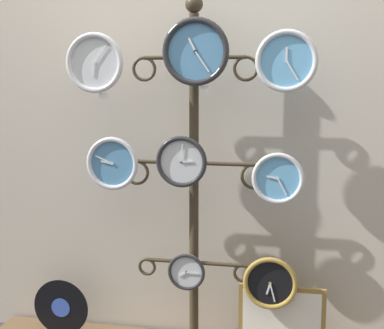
{
  "coord_description": "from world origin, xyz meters",
  "views": [
    {
      "loc": [
        0.5,
        -2.17,
        1.42
      ],
      "look_at": [
        0.0,
        0.36,
        1.02
      ],
      "focal_mm": 50.0,
      "sensor_mm": 36.0,
      "label": 1
    }
  ],
  "objects_px": {
    "clock_middle_right": "(278,178)",
    "display_stand": "(194,215)",
    "picture_frame": "(281,322)",
    "clock_middle_left": "(113,163)",
    "clock_bottom_right": "(270,283)",
    "clock_top_center": "(196,52)",
    "vinyl_record": "(61,307)",
    "clock_top_right": "(287,61)",
    "clock_middle_center": "(182,162)",
    "clock_bottom_center": "(187,272)",
    "clock_top_left": "(95,63)"
  },
  "relations": [
    {
      "from": "clock_top_left",
      "to": "display_stand",
      "type": "bearing_deg",
      "value": 12.07
    },
    {
      "from": "clock_middle_left",
      "to": "clock_middle_center",
      "type": "distance_m",
      "value": 0.35
    },
    {
      "from": "clock_top_center",
      "to": "clock_top_right",
      "type": "relative_size",
      "value": 1.11
    },
    {
      "from": "clock_top_left",
      "to": "clock_middle_center",
      "type": "xyz_separation_m",
      "value": [
        0.42,
        0.01,
        -0.47
      ]
    },
    {
      "from": "clock_top_right",
      "to": "clock_bottom_center",
      "type": "bearing_deg",
      "value": 177.89
    },
    {
      "from": "clock_middle_right",
      "to": "vinyl_record",
      "type": "distance_m",
      "value": 1.37
    },
    {
      "from": "clock_middle_left",
      "to": "vinyl_record",
      "type": "distance_m",
      "value": 0.87
    },
    {
      "from": "clock_middle_right",
      "to": "display_stand",
      "type": "bearing_deg",
      "value": 165.1
    },
    {
      "from": "clock_middle_left",
      "to": "clock_middle_center",
      "type": "bearing_deg",
      "value": -0.32
    },
    {
      "from": "clock_top_right",
      "to": "clock_top_center",
      "type": "bearing_deg",
      "value": -177.05
    },
    {
      "from": "vinyl_record",
      "to": "display_stand",
      "type": "bearing_deg",
      "value": 3.35
    },
    {
      "from": "clock_bottom_center",
      "to": "vinyl_record",
      "type": "xyz_separation_m",
      "value": [
        -0.7,
        0.03,
        -0.26
      ]
    },
    {
      "from": "display_stand",
      "to": "clock_middle_right",
      "type": "xyz_separation_m",
      "value": [
        0.42,
        -0.11,
        0.23
      ]
    },
    {
      "from": "clock_top_right",
      "to": "clock_middle_right",
      "type": "height_order",
      "value": "clock_top_right"
    },
    {
      "from": "clock_middle_center",
      "to": "clock_middle_right",
      "type": "bearing_deg",
      "value": -3.12
    },
    {
      "from": "clock_top_center",
      "to": "clock_bottom_center",
      "type": "distance_m",
      "value": 1.08
    },
    {
      "from": "clock_top_center",
      "to": "clock_bottom_right",
      "type": "distance_m",
      "value": 1.16
    },
    {
      "from": "clock_top_left",
      "to": "vinyl_record",
      "type": "distance_m",
      "value": 1.32
    },
    {
      "from": "clock_bottom_right",
      "to": "vinyl_record",
      "type": "relative_size",
      "value": 0.85
    },
    {
      "from": "clock_middle_right",
      "to": "picture_frame",
      "type": "distance_m",
      "value": 0.74
    },
    {
      "from": "clock_bottom_center",
      "to": "vinyl_record",
      "type": "relative_size",
      "value": 0.62
    },
    {
      "from": "clock_top_left",
      "to": "clock_middle_center",
      "type": "relative_size",
      "value": 1.16
    },
    {
      "from": "clock_middle_left",
      "to": "clock_middle_right",
      "type": "distance_m",
      "value": 0.82
    },
    {
      "from": "clock_top_center",
      "to": "clock_bottom_center",
      "type": "height_order",
      "value": "clock_top_center"
    },
    {
      "from": "clock_top_right",
      "to": "clock_bottom_right",
      "type": "height_order",
      "value": "clock_top_right"
    },
    {
      "from": "clock_top_center",
      "to": "clock_middle_left",
      "type": "xyz_separation_m",
      "value": [
        -0.42,
        0.03,
        -0.54
      ]
    },
    {
      "from": "clock_top_right",
      "to": "clock_bottom_center",
      "type": "distance_m",
      "value": 1.13
    },
    {
      "from": "display_stand",
      "to": "clock_top_left",
      "type": "height_order",
      "value": "display_stand"
    },
    {
      "from": "clock_top_right",
      "to": "clock_bottom_center",
      "type": "relative_size",
      "value": 1.49
    },
    {
      "from": "clock_middle_center",
      "to": "clock_bottom_center",
      "type": "height_order",
      "value": "clock_middle_center"
    },
    {
      "from": "display_stand",
      "to": "vinyl_record",
      "type": "xyz_separation_m",
      "value": [
        -0.72,
        -0.04,
        -0.53
      ]
    },
    {
      "from": "vinyl_record",
      "to": "clock_middle_left",
      "type": "bearing_deg",
      "value": -7.29
    },
    {
      "from": "vinyl_record",
      "to": "picture_frame",
      "type": "relative_size",
      "value": 0.72
    },
    {
      "from": "clock_middle_center",
      "to": "clock_top_right",
      "type": "bearing_deg",
      "value": -0.3
    },
    {
      "from": "clock_top_center",
      "to": "clock_middle_center",
      "type": "relative_size",
      "value": 1.25
    },
    {
      "from": "display_stand",
      "to": "picture_frame",
      "type": "bearing_deg",
      "value": -5.64
    },
    {
      "from": "clock_middle_left",
      "to": "clock_top_center",
      "type": "bearing_deg",
      "value": -3.48
    },
    {
      "from": "clock_top_left",
      "to": "clock_middle_right",
      "type": "distance_m",
      "value": 1.03
    },
    {
      "from": "clock_middle_left",
      "to": "clock_bottom_right",
      "type": "bearing_deg",
      "value": -0.42
    },
    {
      "from": "clock_top_left",
      "to": "clock_bottom_right",
      "type": "xyz_separation_m",
      "value": [
        0.86,
        0.01,
        -1.05
      ]
    },
    {
      "from": "clock_middle_left",
      "to": "clock_bottom_center",
      "type": "xyz_separation_m",
      "value": [
        0.37,
        0.01,
        -0.54
      ]
    },
    {
      "from": "clock_top_right",
      "to": "display_stand",
      "type": "bearing_deg",
      "value": 168.67
    },
    {
      "from": "clock_top_center",
      "to": "vinyl_record",
      "type": "bearing_deg",
      "value": 174.85
    },
    {
      "from": "clock_middle_right",
      "to": "clock_bottom_center",
      "type": "distance_m",
      "value": 0.67
    },
    {
      "from": "clock_top_left",
      "to": "clock_bottom_right",
      "type": "bearing_deg",
      "value": 0.67
    },
    {
      "from": "clock_top_center",
      "to": "clock_middle_center",
      "type": "distance_m",
      "value": 0.52
    },
    {
      "from": "clock_bottom_right",
      "to": "vinyl_record",
      "type": "bearing_deg",
      "value": 177.55
    },
    {
      "from": "picture_frame",
      "to": "clock_middle_left",
      "type": "bearing_deg",
      "value": -177.32
    },
    {
      "from": "clock_top_right",
      "to": "clock_bottom_right",
      "type": "bearing_deg",
      "value": -178.58
    },
    {
      "from": "clock_top_right",
      "to": "clock_middle_center",
      "type": "xyz_separation_m",
      "value": [
        -0.49,
        0.0,
        -0.47
      ]
    }
  ]
}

